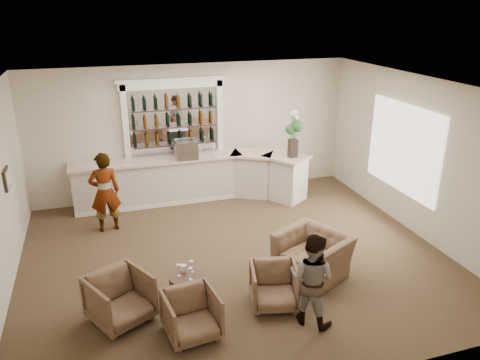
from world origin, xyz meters
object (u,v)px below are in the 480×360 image
armchair_center (192,315)px  armchair_far (313,255)px  sommelier (105,192)px  guest (312,279)px  bar_counter (193,179)px  armchair_right (274,286)px  espresso_machine (186,149)px  cocktail_table (187,289)px  armchair_left (120,298)px  flower_vase (293,131)px

armchair_center → armchair_far: armchair_far is taller
sommelier → guest: bearing=118.1°
bar_counter → guest: size_ratio=3.82×
sommelier → armchair_right: bearing=118.2°
bar_counter → espresso_machine: (-0.16, -0.06, 0.79)m
bar_counter → cocktail_table: size_ratio=9.74×
sommelier → guest: size_ratio=1.18×
armchair_left → armchair_far: bearing=-21.9°
guest → armchair_left: bearing=28.9°
bar_counter → armchair_left: bar_counter is taller
espresso_machine → bar_counter: bearing=22.6°
bar_counter → flower_vase: size_ratio=4.96×
armchair_center → armchair_far: (2.45, 1.01, 0.03)m
sommelier → armchair_left: sommelier is taller
guest → armchair_far: size_ratio=1.25×
bar_counter → espresso_machine: espresso_machine is taller
sommelier → armchair_center: size_ratio=2.26×
flower_vase → armchair_center: bearing=-128.8°
sommelier → espresso_machine: bearing=-159.6°
guest → sommelier: bearing=-9.2°
sommelier → flower_vase: size_ratio=1.52×
bar_counter → espresso_machine: bearing=-158.0°
bar_counter → flower_vase: flower_vase is taller
bar_counter → armchair_center: bar_counter is taller
cocktail_table → bar_counter: bearing=76.4°
guest → armchair_right: (-0.37, 0.56, -0.40)m
bar_counter → guest: 5.27m
armchair_left → bar_counter: bearing=36.7°
armchair_right → armchair_far: size_ratio=0.65×
cocktail_table → flower_vase: bearing=45.9°
armchair_left → armchair_center: 1.19m
flower_vase → armchair_far: bearing=-106.8°
armchair_right → armchair_far: (1.01, 0.68, 0.04)m
sommelier → flower_vase: flower_vase is taller
armchair_left → flower_vase: (4.41, 3.59, 1.39)m
flower_vase → armchair_left: bearing=-140.8°
sommelier → armchair_left: bearing=84.8°
bar_counter → armchair_center: (-1.11, -5.00, -0.22)m
armchair_center → armchair_right: size_ratio=1.01×
armchair_center → flower_vase: size_ratio=0.68×
bar_counter → armchair_right: bar_counter is taller
armchair_left → armchair_right: size_ratio=1.13×
espresso_machine → flower_vase: flower_vase is taller
bar_counter → armchair_center: bearing=-102.5°
bar_counter → armchair_right: size_ratio=7.42×
armchair_center → armchair_far: 2.65m
bar_counter → armchair_left: (-2.09, -4.32, -0.18)m
armchair_left → espresso_machine: (1.93, 4.26, 0.97)m
armchair_right → armchair_left: bearing=-174.6°
bar_counter → armchair_left: bearing=-115.8°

